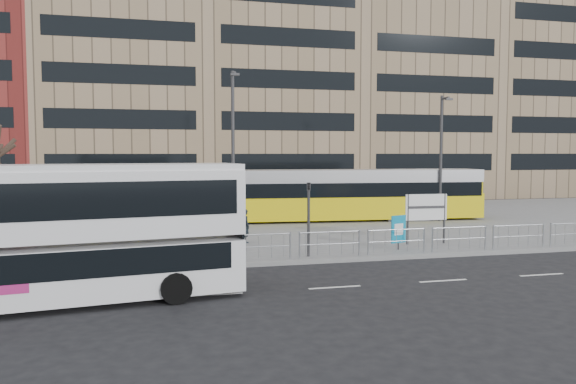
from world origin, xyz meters
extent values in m
plane|color=black|center=(0.00, 0.00, 0.00)|extent=(120.00, 120.00, 0.00)
cube|color=slate|center=(0.00, 12.00, 0.07)|extent=(64.00, 24.00, 0.15)
cube|color=gray|center=(0.00, 0.05, 0.07)|extent=(64.00, 0.25, 0.17)
cube|color=#8E775C|center=(-10.00, 34.00, 11.00)|extent=(14.00, 16.00, 22.00)
cube|color=#8E775C|center=(4.00, 34.00, 12.00)|extent=(14.00, 16.00, 24.00)
cube|color=#8E775C|center=(18.00, 34.00, 10.50)|extent=(14.00, 16.00, 21.00)
cube|color=#8E775C|center=(32.00, 34.00, 11.50)|extent=(14.00, 16.00, 23.00)
cylinder|color=#989BA0|center=(2.00, 0.50, 1.20)|extent=(32.00, 0.05, 0.05)
cylinder|color=#989BA0|center=(2.00, 0.50, 0.70)|extent=(32.00, 0.04, 0.04)
cube|color=white|center=(1.00, -4.00, 0.01)|extent=(62.00, 0.12, 0.01)
cube|color=silver|center=(-10.36, -4.04, 0.99)|extent=(10.57, 3.76, 1.60)
cube|color=silver|center=(-10.36, -4.04, 2.96)|extent=(10.57, 3.76, 1.97)
cube|color=silver|center=(-10.36, -4.04, 3.99)|extent=(10.55, 3.66, 0.28)
cube|color=black|center=(-9.90, -3.98, 1.36)|extent=(8.71, 3.54, 0.80)
cube|color=black|center=(-10.36, -4.04, 3.15)|extent=(10.01, 3.72, 1.03)
cylinder|color=black|center=(-7.22, -4.83, 0.47)|extent=(0.97, 0.40, 0.94)
cylinder|color=black|center=(-7.54, -2.45, 0.47)|extent=(0.97, 0.40, 0.94)
cube|color=#D8C10B|center=(-0.67, 12.77, 1.09)|extent=(27.73, 4.84, 1.58)
cube|color=black|center=(-0.67, 12.77, 2.17)|extent=(27.34, 4.85, 0.89)
cube|color=silver|center=(-0.67, 12.77, 3.01)|extent=(27.71, 4.63, 0.79)
cube|color=#D8C10B|center=(12.49, 11.70, 1.73)|extent=(1.36, 2.31, 2.56)
cube|color=#D8C10B|center=(-13.84, 13.84, 1.73)|extent=(1.36, 2.31, 2.56)
cylinder|color=#2D2D30|center=(-0.67, 12.77, 1.83)|extent=(2.53, 2.53, 2.96)
cube|color=#2D2D30|center=(8.17, 12.05, 0.40)|extent=(3.15, 2.71, 0.49)
cube|color=#2D2D30|center=(-9.52, 13.49, 0.40)|extent=(3.15, 2.71, 0.49)
cylinder|color=#2D2D30|center=(3.87, 2.66, 1.34)|extent=(0.10, 0.10, 2.37)
cylinder|color=#2D2D30|center=(5.72, 2.57, 1.34)|extent=(0.10, 0.10, 2.37)
cube|color=white|center=(4.79, 2.62, 1.90)|extent=(2.07, 0.18, 1.24)
cylinder|color=#2D2D30|center=(2.84, 1.45, 0.56)|extent=(0.06, 0.06, 0.82)
cube|color=#0C80AD|center=(2.84, 1.45, 1.07)|extent=(0.80, 0.31, 1.23)
cube|color=white|center=(2.84, 1.41, 1.07)|extent=(0.49, 0.17, 0.51)
imported|color=black|center=(-3.48, 5.03, 0.96)|extent=(0.51, 0.67, 1.63)
cylinder|color=#2D2D30|center=(-1.51, 0.86, 1.65)|extent=(0.12, 0.12, 3.00)
imported|color=#2D2D30|center=(-1.51, 0.86, 2.75)|extent=(0.20, 0.23, 1.00)
cylinder|color=#2D2D30|center=(-3.61, 8.10, 4.46)|extent=(0.18, 0.18, 8.62)
cylinder|color=#2D2D30|center=(-3.61, 7.70, 8.57)|extent=(0.14, 0.90, 0.14)
cube|color=#2D2D30|center=(-3.61, 7.25, 8.47)|extent=(0.45, 0.20, 0.12)
cylinder|color=#2D2D30|center=(9.96, 10.60, 4.10)|extent=(0.18, 0.18, 7.91)
cylinder|color=#2D2D30|center=(9.96, 10.20, 7.86)|extent=(0.14, 0.90, 0.14)
cube|color=#2D2D30|center=(9.96, 9.75, 7.76)|extent=(0.45, 0.20, 0.12)
camera|label=1|loc=(-7.94, -21.49, 4.47)|focal=35.00mm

